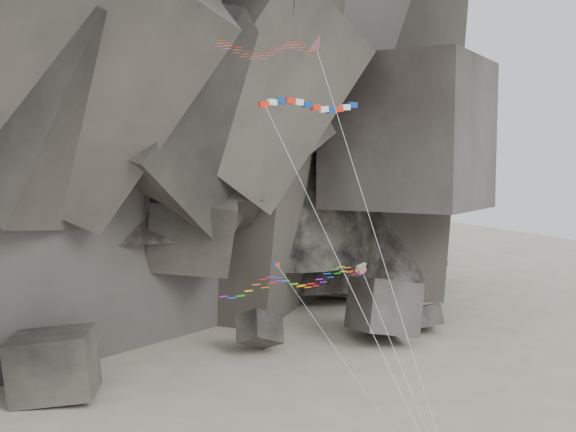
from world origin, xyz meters
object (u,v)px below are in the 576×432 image
pennant_kite (325,334)px  delta_kite (264,49)px  parafoil_kite (289,281)px  banner_kite (311,109)px

pennant_kite → delta_kite: bearing=117.6°
delta_kite → pennant_kite: bearing=-71.4°
pennant_kite → parafoil_kite: bearing=100.4°
parafoil_kite → delta_kite: bearing=133.8°
delta_kite → banner_kite: size_ratio=1.17×
pennant_kite → banner_kite: bearing=77.8°
banner_kite → parafoil_kite: size_ratio=1.74×
banner_kite → parafoil_kite: bearing=-159.8°
parafoil_kite → pennant_kite: size_ratio=1.01×
parafoil_kite → pennant_kite: (0.08, -4.92, -2.94)m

